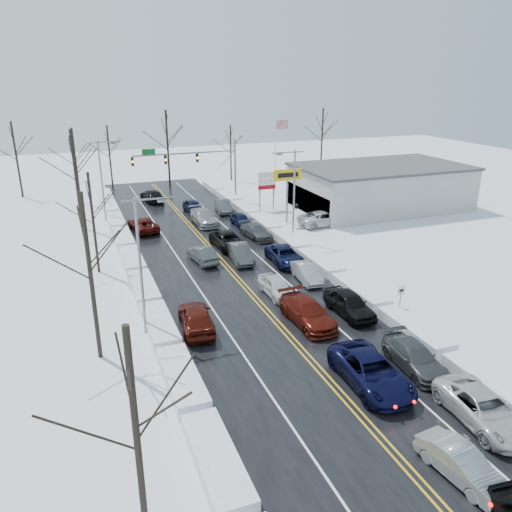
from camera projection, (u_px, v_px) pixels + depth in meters
name	position (u px, v px, depth m)	size (l,w,h in m)	color
ground	(248.00, 290.00, 38.76)	(160.00, 160.00, 0.00)	silver
road_surface	(239.00, 280.00, 40.52)	(14.00, 84.00, 0.01)	black
snow_bank_left	(145.00, 294.00, 37.97)	(1.72, 72.00, 0.77)	white
snow_bank_right	(322.00, 268.00, 43.06)	(1.72, 72.00, 0.77)	white
traffic_signal_mast	(197.00, 161.00, 62.57)	(13.28, 0.39, 8.00)	slate
tires_plus_sign	(287.00, 178.00, 54.58)	(3.20, 0.34, 6.00)	slate
used_vehicles_sign	(267.00, 183.00, 60.42)	(2.20, 0.22, 4.65)	slate
speed_limit_sign	(401.00, 295.00, 33.93)	(0.55, 0.09, 2.35)	slate
flagpole	(277.00, 150.00, 68.10)	(1.87, 1.20, 10.00)	silver
dealership_building	(380.00, 186.00, 61.66)	(20.40, 12.40, 5.30)	#AEAEA9
streetlight_ne	(292.00, 188.00, 48.48)	(3.20, 0.25, 9.00)	slate
streetlight_sw	(143.00, 256.00, 30.65)	(3.20, 0.25, 9.00)	slate
streetlight_nw	(103.00, 174.00, 55.19)	(3.20, 0.25, 9.00)	slate
tree_left_a	(133.00, 403.00, 15.38)	(3.60, 3.60, 9.00)	#2D231C
tree_left_b	(87.00, 246.00, 27.24)	(4.00, 4.00, 10.00)	#2D231C
tree_left_c	(91.00, 204.00, 40.21)	(3.40, 3.40, 8.50)	#2D231C
tree_left_d	(74.00, 160.00, 51.77)	(4.20, 4.20, 10.50)	#2D231C
tree_left_e	(74.00, 151.00, 62.66)	(3.80, 3.80, 9.50)	#2D231C
tree_far_a	(14.00, 145.00, 65.39)	(4.00, 4.00, 10.00)	#2D231C
tree_far_b	(109.00, 145.00, 70.53)	(3.60, 3.60, 9.00)	#2D231C
tree_far_c	(167.00, 134.00, 70.97)	(4.40, 4.40, 11.00)	#2D231C
tree_far_d	(231.00, 142.00, 76.24)	(3.40, 3.40, 8.50)	#2D231C
tree_far_e	(322.00, 128.00, 81.55)	(4.20, 4.20, 10.50)	#2D231C
queued_car_1	(459.00, 477.00, 20.83)	(1.42, 4.06, 1.34)	#919398
queued_car_2	(370.00, 384.00, 27.01)	(2.72, 5.89, 1.64)	black
queued_car_3	(307.00, 323.00, 33.66)	(2.23, 5.47, 1.59)	#51110A
queued_car_4	(276.00, 295.00, 37.87)	(1.69, 4.21, 1.44)	silver
queued_car_5	(240.00, 261.00, 44.72)	(1.61, 4.61, 1.52)	#393B3D
queued_car_6	(229.00, 247.00, 48.18)	(2.48, 5.37, 1.49)	black
queued_car_7	(204.00, 224.00, 55.63)	(2.28, 5.61, 1.63)	gray
queued_car_8	(194.00, 213.00, 60.08)	(1.81, 4.50, 1.53)	black
queued_car_10	(481.00, 421.00, 24.14)	(2.47, 5.36, 1.49)	#BABBBD
queued_car_11	(413.00, 368.00, 28.53)	(1.99, 4.89, 1.42)	#383B3D
queued_car_12	(349.00, 314.00, 34.87)	(1.93, 4.80, 1.64)	black
queued_car_13	(306.00, 280.00, 40.54)	(1.46, 4.19, 1.38)	#9EA1A6
queued_car_14	(285.00, 263.00, 44.28)	(2.36, 5.12, 1.42)	black
queued_car_15	(256.00, 238.00, 51.04)	(1.92, 4.73, 1.37)	#434548
queued_car_16	(241.00, 226.00, 55.04)	(1.61, 3.99, 1.36)	black
queued_car_17	(223.00, 212.00, 60.44)	(1.57, 4.49, 1.48)	#45484B
oncoming_car_0	(203.00, 262.00, 44.52)	(1.52, 4.36, 1.44)	#434649
oncoming_car_1	(144.00, 231.00, 53.19)	(2.42, 5.25, 1.46)	#4B0D0A
oncoming_car_2	(152.00, 201.00, 65.55)	(2.15, 5.30, 1.54)	black
oncoming_car_3	(197.00, 329.00, 32.83)	(2.03, 5.03, 1.72)	#471009
parked_car_0	(323.00, 225.00, 55.20)	(2.65, 5.74, 1.60)	silver
parked_car_1	(338.00, 217.00, 58.24)	(2.15, 5.29, 1.53)	#45484B
parked_car_2	(298.00, 206.00, 63.12)	(1.76, 4.39, 1.49)	black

